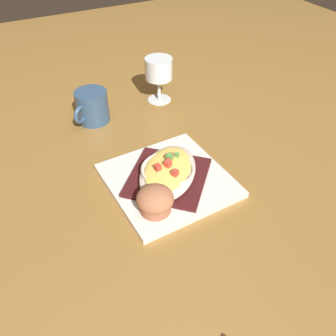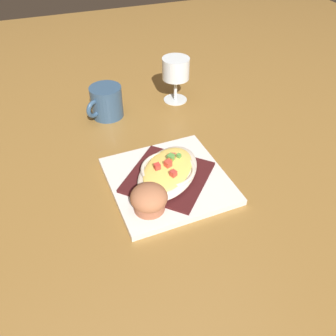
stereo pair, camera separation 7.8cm
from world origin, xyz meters
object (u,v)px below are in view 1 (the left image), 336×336
Objects in this scene: square_plate at (168,180)px; coffee_mug at (92,108)px; gratin_dish at (168,170)px; muffin at (155,200)px; stemmed_glass at (159,71)px.

coffee_mug reaches higher than square_plate.
muffin reaches higher than gratin_dish.
stemmed_glass is (-0.15, -0.34, 0.06)m from gratin_dish.
muffin is (0.07, 0.07, 0.03)m from square_plate.
square_plate is 1.15× the size of gratin_dish.
coffee_mug is 0.22m from stemmed_glass.
square_plate is 1.92× the size of stemmed_glass.
gratin_dish is 2.93× the size of muffin.
square_plate is 0.11m from muffin.
gratin_dish is 0.33m from coffee_mug.
coffee_mug is at bearing -78.73° from gratin_dish.
gratin_dish is 0.10m from muffin.
muffin is at bearing 62.50° from stemmed_glass.
coffee_mug is at bearing -78.74° from square_plate.
square_plate is at bearing -132.59° from muffin.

